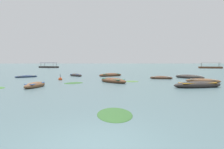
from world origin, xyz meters
TOP-DOWN VIEW (x-y plane):
  - ground_plane at (0.00, 1500.00)m, footprint 6000.00×6000.00m
  - mountain_1 at (-610.79, 1768.45)m, footprint 692.80×692.80m
  - mountain_2 at (358.11, 1782.24)m, footprint 1355.95×1355.95m
  - rowboat_0 at (11.24, 22.60)m, footprint 3.65×4.41m
  - rowboat_1 at (7.01, 21.52)m, footprint 3.22×1.85m
  - rowboat_2 at (10.44, 16.63)m, footprint 3.69×2.40m
  - rowboat_4 at (-6.47, 12.24)m, footprint 1.44×3.15m
  - rowboat_5 at (0.03, 26.92)m, footprint 4.21×3.28m
  - rowboat_6 at (0.49, 16.61)m, footprint 3.56×3.90m
  - rowboat_7 at (-12.60, 24.22)m, footprint 3.05×2.79m
  - rowboat_8 at (-5.67, 26.99)m, footprint 2.85×2.84m
  - rowboat_9 at (7.99, 12.28)m, footprint 4.74×2.22m
  - ferry_0 at (-28.82, 83.56)m, footprint 9.36×6.08m
  - ferry_1 at (40.20, 75.37)m, footprint 9.16×5.21m
  - mooring_buoy at (-6.23, 19.64)m, footprint 0.48×0.48m
  - weed_patch_0 at (-3.74, 15.82)m, footprint 2.65×2.71m
  - weed_patch_1 at (0.56, 3.04)m, footprint 1.62×2.52m
  - weed_patch_2 at (2.63, 17.67)m, footprint 1.97×1.73m

SIDE VIEW (x-z plane):
  - ground_plane at x=0.00m, z-range 0.00..0.00m
  - weed_patch_0 at x=-3.74m, z-range -0.07..0.07m
  - weed_patch_1 at x=0.56m, z-range -0.07..0.07m
  - weed_patch_2 at x=2.63m, z-range -0.07..0.07m
  - mooring_buoy at x=-6.23m, z-range -0.32..0.53m
  - rowboat_7 at x=-12.60m, z-range -0.08..0.34m
  - rowboat_1 at x=7.01m, z-range -0.09..0.41m
  - rowboat_8 at x=-5.67m, z-range -0.10..0.43m
  - rowboat_2 at x=10.44m, z-range -0.10..0.45m
  - rowboat_4 at x=-6.47m, z-range -0.11..0.47m
  - rowboat_6 at x=0.49m, z-range -0.12..0.51m
  - rowboat_5 at x=0.03m, z-range -0.12..0.52m
  - rowboat_0 at x=11.24m, z-range -0.12..0.53m
  - rowboat_9 at x=7.99m, z-range -0.13..0.55m
  - ferry_0 at x=-28.82m, z-range -0.82..1.71m
  - ferry_1 at x=40.20m, z-range -0.82..1.71m
  - mountain_1 at x=-610.79m, z-range 0.00..230.95m
  - mountain_2 at x=358.11m, z-range 0.00..368.44m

